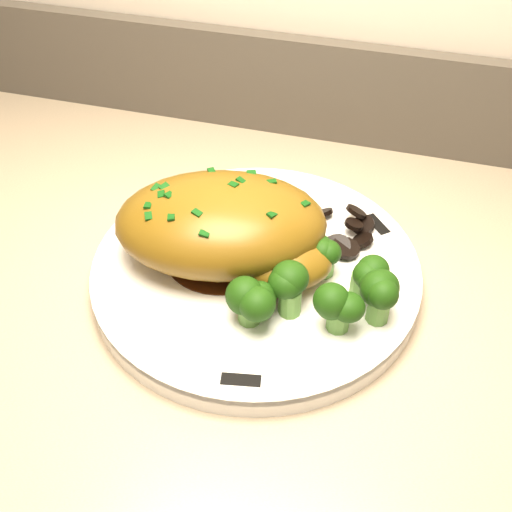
# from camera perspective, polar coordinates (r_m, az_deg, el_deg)

# --- Properties ---
(plate) EXTENTS (0.30, 0.30, 0.02)m
(plate) POSITION_cam_1_polar(r_m,az_deg,el_deg) (0.60, 0.00, -1.41)
(plate) COLOR white
(plate) RESTS_ON counter
(rim_accent_0) EXTENTS (0.03, 0.03, 0.00)m
(rim_accent_0) POSITION_cam_1_polar(r_m,az_deg,el_deg) (0.64, 10.70, 2.77)
(rim_accent_0) COLOR black
(rim_accent_0) RESTS_ON plate
(rim_accent_1) EXTENTS (0.02, 0.03, 0.00)m
(rim_accent_1) POSITION_cam_1_polar(r_m,az_deg,el_deg) (0.65, -9.45, 3.92)
(rim_accent_1) COLOR black
(rim_accent_1) RESTS_ON plate
(rim_accent_2) EXTENTS (0.03, 0.02, 0.00)m
(rim_accent_2) POSITION_cam_1_polar(r_m,az_deg,el_deg) (0.50, -1.36, -10.98)
(rim_accent_2) COLOR black
(rim_accent_2) RESTS_ON plate
(gravy_pool) EXTENTS (0.11, 0.11, 0.00)m
(gravy_pool) POSITION_cam_1_polar(r_m,az_deg,el_deg) (0.60, -3.01, 0.21)
(gravy_pool) COLOR #3D1A0B
(gravy_pool) RESTS_ON plate
(chicken_breast) EXTENTS (0.22, 0.17, 0.07)m
(chicken_breast) POSITION_cam_1_polar(r_m,az_deg,el_deg) (0.57, -2.52, 2.52)
(chicken_breast) COLOR brown
(chicken_breast) RESTS_ON plate
(mushroom_pile) EXTENTS (0.10, 0.08, 0.03)m
(mushroom_pile) POSITION_cam_1_polar(r_m,az_deg,el_deg) (0.63, 5.16, 3.00)
(mushroom_pile) COLOR black
(mushroom_pile) RESTS_ON plate
(broccoli_florets) EXTENTS (0.13, 0.10, 0.04)m
(broccoli_florets) POSITION_cam_1_polar(r_m,az_deg,el_deg) (0.54, 5.56, -2.32)
(broccoli_florets) COLOR #5E953F
(broccoli_florets) RESTS_ON plate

